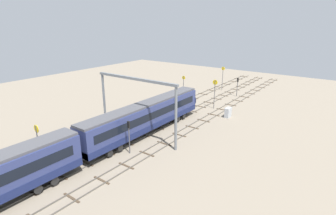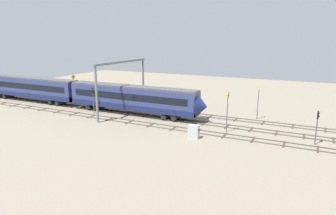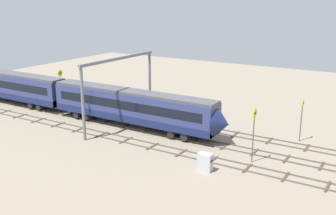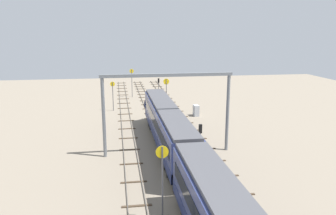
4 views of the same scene
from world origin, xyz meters
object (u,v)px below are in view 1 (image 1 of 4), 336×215
Objects in this scene: overhead_gantry at (136,95)px; relay_cabinet at (228,113)px; speed_sign_near_foreground at (215,90)px; speed_sign_distant_end at (183,84)px; signal_light_trackside_departure at (129,133)px; speed_sign_far_trackside at (223,76)px; train at (81,145)px; speed_sign_mid_trackside at (38,142)px; signal_light_trackside_approach at (237,84)px.

overhead_gantry is 8.14× the size of relay_cabinet.
speed_sign_near_foreground reaches higher than speed_sign_distant_end.
overhead_gantry reaches higher than signal_light_trackside_departure.
speed_sign_far_trackside is at bearing 19.43° from speed_sign_near_foreground.
speed_sign_far_trackside reaches higher than speed_sign_near_foreground.
speed_sign_mid_trackside reaches higher than train.
speed_sign_far_trackside reaches higher than signal_light_trackside_approach.
signal_light_trackside_approach is at bearing 16.58° from relay_cabinet.
relay_cabinet is (-3.18, -4.41, -2.88)m from speed_sign_near_foreground.
speed_sign_far_trackside is 1.16× the size of speed_sign_distant_end.
relay_cabinet is (-17.51, -9.46, -2.83)m from speed_sign_far_trackside.
signal_light_trackside_approach is at bearing -3.86° from train.
train is 6.09m from signal_light_trackside_departure.
train is 8.57× the size of speed_sign_far_trackside.
train is 32.40m from speed_sign_distant_end.
speed_sign_mid_trackside is (-3.56, 2.66, 1.00)m from train.
overhead_gantry reaches higher than speed_sign_near_foreground.
train is 3.50× the size of overhead_gantry.
relay_cabinet is at bearing -163.42° from signal_light_trackside_approach.
relay_cabinet is (20.42, -4.57, -2.05)m from signal_light_trackside_departure.
relay_cabinet is at bearing -15.07° from train.
signal_light_trackside_departure is (-4.35, -2.63, -3.54)m from overhead_gantry.
relay_cabinet is (29.55, -9.66, -2.77)m from speed_sign_mid_trackside.
train is 11.83× the size of signal_light_trackside_approach.
train is 8.83× the size of speed_sign_mid_trackside.
signal_light_trackside_approach is at bearing -121.25° from speed_sign_far_trackside.
overhead_gantry is at bearing 155.85° from relay_cabinet.
signal_light_trackside_departure is at bearing 167.38° from relay_cabinet.
speed_sign_far_trackside is 20.10m from relay_cabinet.
train is 4.55m from speed_sign_mid_trackside.
speed_sign_mid_trackside is (-32.74, 5.25, -0.11)m from speed_sign_near_foreground.
speed_sign_near_foreground is at bearing -5.08° from train.
speed_sign_distant_end is at bearing 161.83° from speed_sign_far_trackside.
signal_light_trackside_approach is at bearing -5.50° from overhead_gantry.
speed_sign_distant_end is (31.78, 6.31, 0.54)m from train.
speed_sign_near_foreground is 33.16m from speed_sign_mid_trackside.
overhead_gantry is at bearing -176.16° from speed_sign_far_trackside.
speed_sign_far_trackside is (47.06, -0.20, 0.05)m from speed_sign_mid_trackside.
speed_sign_distant_end is (21.85, 6.10, -3.28)m from overhead_gantry.
speed_sign_mid_trackside is at bearing 161.90° from relay_cabinet.
signal_light_trackside_approach is (40.36, -2.72, 0.15)m from train.
speed_sign_near_foreground is 1.28× the size of signal_light_trackside_departure.
speed_sign_mid_trackside is 44.25m from signal_light_trackside_approach.
speed_sign_near_foreground reaches higher than speed_sign_mid_trackside.
overhead_gantry is 2.50× the size of speed_sign_near_foreground.
speed_sign_near_foreground is at bearing -106.25° from speed_sign_distant_end.
speed_sign_distant_end is at bearing 15.61° from overhead_gantry.
train is at bearing -36.80° from speed_sign_mid_trackside.
signal_light_trackside_departure is 21.02m from relay_cabinet.
overhead_gantry is at bearing -10.31° from speed_sign_mid_trackside.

